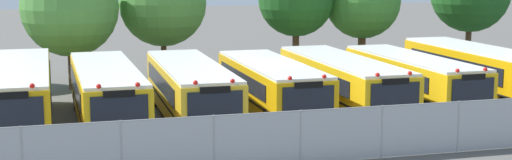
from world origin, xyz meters
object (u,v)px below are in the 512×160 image
(school_bus_3, at_px, (271,86))
(school_bus_4, at_px, (342,81))
(school_bus_1, at_px, (106,93))
(school_bus_5, at_px, (412,78))
(tree_2, at_px, (161,1))
(tree_1, at_px, (72,8))
(school_bus_6, at_px, (478,72))
(tree_4, at_px, (361,2))
(school_bus_0, at_px, (19,94))
(school_bus_2, at_px, (190,89))

(school_bus_3, xyz_separation_m, school_bus_4, (3.48, 0.26, 0.02))
(school_bus_1, bearing_deg, school_bus_4, -179.06)
(school_bus_5, xyz_separation_m, tree_2, (-10.35, 10.38, 3.28))
(school_bus_1, relative_size, tree_1, 1.56)
(school_bus_6, height_order, tree_4, tree_4)
(school_bus_3, distance_m, tree_4, 13.44)
(tree_2, relative_size, tree_4, 1.03)
(tree_2, bearing_deg, tree_4, -3.23)
(school_bus_3, xyz_separation_m, school_bus_6, (10.59, 0.28, 0.15))
(school_bus_0, height_order, tree_4, tree_4)
(school_bus_3, xyz_separation_m, tree_2, (-3.34, 10.59, 3.29))
(school_bus_4, height_order, tree_4, tree_4)
(school_bus_0, bearing_deg, school_bus_1, 175.75)
(school_bus_1, relative_size, tree_4, 1.61)
(school_bus_5, xyz_separation_m, tree_4, (1.54, 9.71, 3.07))
(school_bus_5, height_order, school_bus_6, school_bus_6)
(school_bus_6, height_order, tree_1, tree_1)
(tree_2, bearing_deg, school_bus_3, -72.49)
(tree_1, bearing_deg, tree_2, 17.14)
(school_bus_1, bearing_deg, school_bus_6, -179.81)
(school_bus_6, height_order, tree_2, tree_2)
(school_bus_0, xyz_separation_m, school_bus_5, (17.68, 0.12, -0.14))
(school_bus_0, distance_m, tree_1, 9.73)
(tree_1, bearing_deg, school_bus_1, -83.32)
(school_bus_4, xyz_separation_m, school_bus_6, (7.11, 0.03, 0.13))
(school_bus_0, relative_size, school_bus_1, 1.08)
(school_bus_1, xyz_separation_m, tree_4, (15.74, 10.05, 3.01))
(school_bus_1, relative_size, school_bus_5, 1.05)
(school_bus_5, bearing_deg, school_bus_2, 0.46)
(school_bus_0, distance_m, school_bus_4, 14.15)
(school_bus_0, bearing_deg, school_bus_2, 177.95)
(school_bus_1, xyz_separation_m, school_bus_6, (17.79, 0.42, 0.09))
(school_bus_3, height_order, tree_2, tree_2)
(school_bus_3, bearing_deg, school_bus_2, 0.77)
(school_bus_2, xyz_separation_m, school_bus_5, (10.65, 0.29, -0.04))
(school_bus_5, bearing_deg, school_bus_4, -1.93)
(school_bus_4, distance_m, tree_2, 12.81)
(school_bus_3, bearing_deg, tree_2, -73.11)
(school_bus_2, distance_m, tree_2, 11.16)
(school_bus_5, relative_size, tree_4, 1.53)
(school_bus_2, xyz_separation_m, school_bus_4, (7.13, 0.34, -0.03))
(school_bus_1, bearing_deg, school_bus_0, -4.77)
(tree_2, bearing_deg, school_bus_0, -124.92)
(school_bus_2, bearing_deg, tree_2, -91.19)
(school_bus_2, bearing_deg, school_bus_0, -0.97)
(tree_2, distance_m, tree_4, 11.91)
(school_bus_0, relative_size, tree_4, 1.74)
(school_bus_1, distance_m, school_bus_6, 17.79)
(school_bus_3, relative_size, school_bus_6, 0.92)
(school_bus_2, height_order, tree_4, tree_4)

